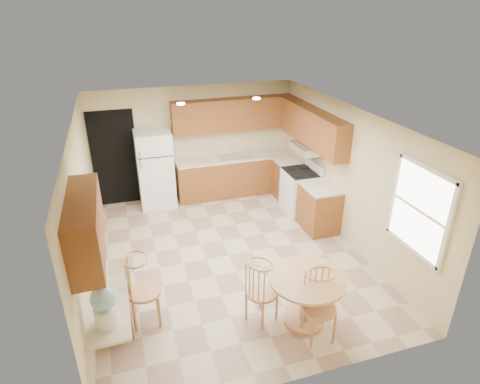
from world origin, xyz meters
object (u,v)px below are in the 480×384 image
object	(u,v)px
stove	(301,191)
water_crock	(105,305)
dining_table	(306,294)
chair_desk	(144,288)
chair_table_b	(324,306)
refrigerator	(155,169)
chair_table_a	(264,290)

from	to	relation	value
stove	water_crock	bearing A→B (deg)	-141.13
dining_table	chair_desk	xyz separation A→B (m)	(-2.10, 0.60, 0.13)
water_crock	chair_table_b	bearing A→B (deg)	-6.84
refrigerator	water_crock	bearing A→B (deg)	-103.47
chair_desk	chair_table_a	bearing A→B (deg)	74.67
dining_table	chair_desk	world-z (taller)	chair_desk
dining_table	chair_desk	bearing A→B (deg)	163.96
chair_desk	dining_table	bearing A→B (deg)	74.68
chair_desk	water_crock	size ratio (longest dim) A/B	1.76
dining_table	chair_desk	distance (m)	2.19
stove	chair_desk	world-z (taller)	stove
chair_table_b	water_crock	distance (m)	2.66
chair_table_a	water_crock	world-z (taller)	water_crock
stove	dining_table	xyz separation A→B (m)	(-1.37, -3.08, 0.04)
refrigerator	chair_desk	xyz separation A→B (m)	(-0.60, -3.70, -0.20)
stove	chair_table_b	world-z (taller)	stove
refrigerator	chair_table_a	distance (m)	4.26
chair_table_a	water_crock	distance (m)	2.07
stove	water_crock	world-z (taller)	water_crock
refrigerator	chair_table_a	world-z (taller)	refrigerator
stove	chair_desk	xyz separation A→B (m)	(-3.47, -2.48, 0.17)
refrigerator	chair_table_b	size ratio (longest dim) A/B	1.68
stove	chair_desk	bearing A→B (deg)	-144.48
stove	chair_desk	size ratio (longest dim) A/B	1.04
chair_table_b	dining_table	bearing A→B (deg)	-80.21
water_crock	stove	bearing A→B (deg)	38.87
stove	water_crock	distance (m)	5.07
refrigerator	water_crock	distance (m)	4.51
chair_table_b	chair_desk	distance (m)	2.37
chair_table_a	refrigerator	bearing A→B (deg)	163.97
chair_desk	water_crock	world-z (taller)	water_crock
refrigerator	stove	world-z (taller)	refrigerator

